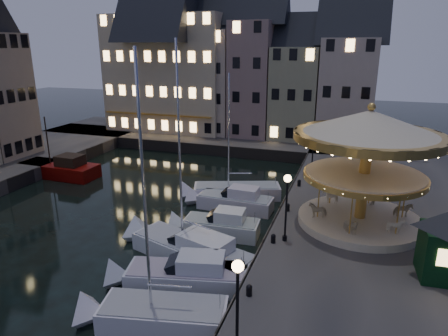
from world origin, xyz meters
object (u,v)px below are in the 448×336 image
(bollard_a, at_px, (249,290))
(motorboat_e, at_px, (230,201))
(streetlamp_a, at_px, (237,297))
(motorboat_b, at_px, (180,276))
(streetlamp_c, at_px, (313,145))
(carousel, at_px, (368,147))
(motorboat_f, at_px, (230,192))
(bollard_b, at_px, (273,238))
(bollard_d, at_px, (299,183))
(red_fishing_boat, at_px, (61,169))
(motorboat_c, at_px, (188,249))
(ticket_kiosk, at_px, (448,233))
(motorboat_a, at_px, (152,315))
(bollard_c, at_px, (288,207))
(streetlamp_b, at_px, (287,198))
(motorboat_d, at_px, (215,226))

(bollard_a, height_order, motorboat_e, motorboat_e)
(streetlamp_a, height_order, motorboat_b, streetlamp_a)
(streetlamp_c, relative_size, carousel, 0.46)
(motorboat_f, bearing_deg, bollard_b, -58.77)
(bollard_d, relative_size, red_fishing_boat, 0.07)
(motorboat_e, bearing_deg, bollard_b, -54.99)
(motorboat_c, bearing_deg, ticket_kiosk, 1.50)
(bollard_d, bearing_deg, motorboat_a, -103.15)
(bollard_c, xyz_separation_m, red_fishing_boat, (-23.41, 4.48, -0.89))
(bollard_a, relative_size, motorboat_b, 0.08)
(bollard_b, xyz_separation_m, ticket_kiosk, (8.82, -0.91, 2.17))
(streetlamp_c, xyz_separation_m, bollard_c, (-0.60, -9.00, -2.41))
(bollard_d, distance_m, motorboat_e, 6.10)
(bollard_b, distance_m, ticket_kiosk, 9.13)
(streetlamp_c, xyz_separation_m, motorboat_a, (-4.77, -21.36, -3.48))
(motorboat_b, height_order, motorboat_e, same)
(streetlamp_b, distance_m, motorboat_b, 7.49)
(motorboat_b, height_order, motorboat_d, same)
(streetlamp_b, distance_m, bollard_a, 6.50)
(streetlamp_c, height_order, bollard_c, streetlamp_c)
(motorboat_e, height_order, motorboat_f, motorboat_f)
(motorboat_a, height_order, motorboat_d, motorboat_a)
(motorboat_b, height_order, red_fishing_boat, red_fishing_boat)
(bollard_b, xyz_separation_m, bollard_d, (0.00, 10.50, 0.00))
(streetlamp_c, xyz_separation_m, carousel, (4.24, -9.62, 2.52))
(bollard_a, relative_size, red_fishing_boat, 0.07)
(bollard_d, xyz_separation_m, motorboat_d, (-4.51, -8.15, -0.97))
(streetlamp_a, bearing_deg, bollard_c, 92.37)
(streetlamp_c, height_order, motorboat_c, motorboat_c)
(bollard_d, xyz_separation_m, motorboat_e, (-4.91, -3.49, -0.96))
(motorboat_b, xyz_separation_m, red_fishing_boat, (-19.17, 13.60, 0.07))
(streetlamp_c, height_order, red_fishing_boat, red_fishing_boat)
(bollard_a, height_order, carousel, carousel)
(bollard_b, distance_m, motorboat_c, 5.23)
(bollard_b, bearing_deg, carousel, 42.12)
(streetlamp_c, height_order, motorboat_d, streetlamp_c)
(red_fishing_boat, xyz_separation_m, ticket_kiosk, (32.23, -10.38, 3.06))
(streetlamp_a, bearing_deg, streetlamp_c, 90.00)
(streetlamp_a, distance_m, motorboat_f, 20.13)
(motorboat_b, bearing_deg, bollard_d, 73.83)
(red_fishing_boat, relative_size, carousel, 0.89)
(ticket_kiosk, bearing_deg, motorboat_a, -153.59)
(motorboat_e, relative_size, red_fishing_boat, 0.86)
(streetlamp_b, height_order, streetlamp_c, same)
(streetlamp_c, distance_m, motorboat_d, 13.16)
(streetlamp_b, bearing_deg, red_fishing_boat, 159.50)
(streetlamp_a, height_order, ticket_kiosk, streetlamp_a)
(motorboat_c, bearing_deg, bollard_d, 67.05)
(motorboat_c, height_order, motorboat_f, motorboat_c)
(motorboat_a, distance_m, ticket_kiosk, 14.87)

